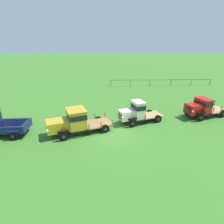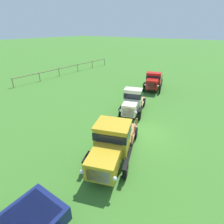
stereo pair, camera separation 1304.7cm
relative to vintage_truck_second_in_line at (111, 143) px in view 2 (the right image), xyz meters
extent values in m
plane|color=#3D7528|center=(3.45, -0.05, -1.15)|extent=(240.00, 240.00, 0.00)
cylinder|color=#997F60|center=(3.76, 17.68, -0.53)|extent=(0.12, 0.12, 1.23)
cylinder|color=#997F60|center=(7.34, 17.38, -0.53)|extent=(0.12, 0.12, 1.23)
cylinder|color=#997F60|center=(10.93, 17.68, -0.53)|extent=(0.12, 0.12, 1.23)
cylinder|color=#997F60|center=(14.81, 17.57, -0.53)|extent=(0.12, 0.12, 1.23)
cylinder|color=#997F60|center=(18.42, 17.44, -0.53)|extent=(0.12, 0.12, 1.23)
cylinder|color=#997F60|center=(21.95, 17.30, -0.53)|extent=(0.12, 0.12, 1.23)
cube|color=#997F60|center=(12.85, 17.56, -0.04)|extent=(18.39, 0.08, 0.10)
cylinder|color=black|center=(-4.79, 0.88, -0.76)|extent=(0.77, 0.16, 0.77)
cylinder|color=#2D2D2D|center=(-4.79, 0.97, -0.76)|extent=(0.27, 0.03, 0.27)
cube|color=black|center=(-5.15, -0.12, -0.02)|extent=(2.15, 1.59, 0.06)
cube|color=#141E51|center=(-4.79, 0.88, -0.33)|extent=(0.85, 0.21, 0.12)
cylinder|color=black|center=(-0.65, -1.31, -0.77)|extent=(0.78, 0.43, 0.77)
cylinder|color=#2D2D2D|center=(-0.61, -1.41, -0.77)|extent=(0.26, 0.12, 0.27)
cylinder|color=black|center=(-1.34, 0.57, -0.77)|extent=(0.78, 0.43, 0.77)
cylinder|color=#2D2D2D|center=(-1.38, 0.67, -0.77)|extent=(0.26, 0.12, 0.27)
cylinder|color=black|center=(2.71, -0.07, -0.77)|extent=(0.78, 0.43, 0.77)
cylinder|color=#2D2D2D|center=(2.75, -0.17, -0.77)|extent=(0.26, 0.12, 0.27)
cylinder|color=black|center=(2.02, 1.81, -0.77)|extent=(0.78, 0.43, 0.77)
cylinder|color=#2D2D2D|center=(1.98, 1.91, -0.77)|extent=(0.26, 0.12, 0.27)
cube|color=black|center=(0.52, 0.19, -0.69)|extent=(5.20, 2.81, 0.12)
cube|color=gold|center=(-1.25, -0.46, -0.17)|extent=(2.18, 1.94, 0.91)
cube|color=silver|center=(-2.07, -0.76, -0.22)|extent=(0.44, 1.06, 0.68)
sphere|color=silver|center=(-1.82, -1.47, -0.15)|extent=(0.20, 0.20, 0.20)
sphere|color=silver|center=(-2.34, -0.06, -0.15)|extent=(0.20, 0.20, 0.20)
cube|color=black|center=(-0.65, -1.31, -0.33)|extent=(0.90, 0.49, 0.12)
cube|color=black|center=(-1.34, 0.57, -0.33)|extent=(0.90, 0.49, 0.12)
cube|color=gold|center=(0.26, 0.10, 0.17)|extent=(1.94, 2.14, 1.59)
cube|color=black|center=(0.26, 0.10, 0.53)|extent=(2.00, 2.20, 0.45)
cube|color=gold|center=(0.26, 0.10, 1.00)|extent=(2.10, 2.27, 0.08)
cube|color=black|center=(0.73, -0.78, -0.71)|extent=(1.91, 0.82, 0.05)
cube|color=black|center=(0.06, 1.07, -0.71)|extent=(1.91, 0.82, 0.05)
cube|color=olive|center=(2.03, 0.75, -0.58)|extent=(2.91, 2.70, 0.10)
cube|color=olive|center=(1.37, -0.51, -0.28)|extent=(0.10, 0.10, 0.49)
cube|color=olive|center=(0.71, 1.27, -0.28)|extent=(0.10, 0.10, 0.49)
cube|color=olive|center=(2.36, -0.15, -0.28)|extent=(0.10, 0.10, 0.49)
cube|color=olive|center=(1.70, 1.64, -0.28)|extent=(0.10, 0.10, 0.49)
cube|color=olive|center=(3.36, 0.22, -0.28)|extent=(0.10, 0.10, 0.49)
cube|color=olive|center=(2.70, 2.01, -0.28)|extent=(0.10, 0.10, 0.49)
cylinder|color=black|center=(5.27, 0.94, -0.76)|extent=(0.81, 0.44, 0.79)
cylinder|color=#2D2D2D|center=(5.30, 0.84, -0.76)|extent=(0.27, 0.12, 0.28)
cylinder|color=black|center=(4.76, 2.43, -0.76)|extent=(0.81, 0.44, 0.79)
cylinder|color=#2D2D2D|center=(4.73, 2.53, -0.76)|extent=(0.27, 0.12, 0.28)
cylinder|color=black|center=(7.93, 1.84, -0.76)|extent=(0.81, 0.44, 0.79)
cylinder|color=#2D2D2D|center=(7.96, 1.74, -0.76)|extent=(0.27, 0.12, 0.28)
cylinder|color=black|center=(7.42, 3.33, -0.76)|extent=(0.81, 0.44, 0.79)
cylinder|color=#2D2D2D|center=(7.38, 3.43, -0.76)|extent=(0.27, 0.12, 0.28)
cube|color=black|center=(6.25, 2.10, -0.68)|extent=(4.19, 2.15, 0.12)
cube|color=beige|center=(4.81, 1.61, -0.16)|extent=(1.72, 1.50, 0.92)
cube|color=silver|center=(4.15, 1.39, -0.20)|extent=(0.33, 0.84, 0.69)
sphere|color=silver|center=(4.33, 0.83, -0.13)|extent=(0.20, 0.20, 0.20)
sphere|color=silver|center=(3.96, 1.95, -0.13)|extent=(0.20, 0.20, 0.20)
cube|color=black|center=(5.27, 0.94, -0.31)|extent=(0.92, 0.48, 0.12)
cube|color=black|center=(4.76, 2.43, -0.31)|extent=(0.92, 0.48, 0.12)
cube|color=beige|center=(5.92, 1.99, 0.19)|extent=(1.30, 1.60, 1.61)
cube|color=black|center=(5.92, 1.99, 0.55)|extent=(1.35, 1.64, 0.45)
cube|color=beige|center=(5.92, 1.99, 1.03)|extent=(1.41, 1.69, 0.08)
cube|color=black|center=(6.26, 1.29, -0.70)|extent=(1.25, 0.54, 0.05)
cube|color=black|center=(5.76, 2.75, -0.70)|extent=(1.25, 0.54, 0.05)
cube|color=tan|center=(7.37, 2.48, -0.57)|extent=(2.55, 2.21, 0.10)
cube|color=tan|center=(6.39, 2.15, -0.34)|extent=(0.56, 1.44, 0.44)
cylinder|color=black|center=(12.31, 1.99, -0.72)|extent=(0.87, 0.39, 0.87)
cylinder|color=#2D2D2D|center=(12.34, 1.91, -0.72)|extent=(0.30, 0.12, 0.30)
cylinder|color=black|center=(11.77, 3.73, -0.72)|extent=(0.87, 0.39, 0.87)
cylinder|color=#2D2D2D|center=(11.74, 3.81, -0.72)|extent=(0.30, 0.12, 0.30)
cylinder|color=black|center=(15.20, 2.88, -0.72)|extent=(0.87, 0.39, 0.87)
cylinder|color=#2D2D2D|center=(15.23, 2.80, -0.72)|extent=(0.30, 0.12, 0.30)
cylinder|color=black|center=(14.66, 4.62, -0.72)|extent=(0.87, 0.39, 0.87)
cylinder|color=#2D2D2D|center=(14.64, 4.71, -0.72)|extent=(0.30, 0.12, 0.30)
cube|color=black|center=(13.44, 3.29, -0.63)|extent=(4.48, 2.26, 0.12)
cube|color=red|center=(11.84, 2.80, -0.08)|extent=(1.72, 1.64, 0.99)
cube|color=silver|center=(11.20, 2.60, -0.13)|extent=(0.35, 0.98, 0.74)
sphere|color=silver|center=(11.39, 1.94, -0.06)|extent=(0.20, 0.20, 0.20)
sphere|color=silver|center=(10.98, 3.25, -0.06)|extent=(0.20, 0.20, 0.20)
cube|color=black|center=(12.31, 1.99, -0.23)|extent=(1.02, 0.49, 0.12)
cube|color=black|center=(11.77, 3.73, -0.23)|extent=(1.02, 0.49, 0.12)
cube|color=red|center=(12.99, 3.15, 0.13)|extent=(1.43, 1.83, 1.41)
cube|color=black|center=(12.99, 3.15, 0.45)|extent=(1.48, 1.88, 0.39)
cube|color=red|center=(12.99, 3.15, 0.87)|extent=(1.55, 1.93, 0.08)
cube|color=black|center=(13.35, 2.33, -0.65)|extent=(1.38, 0.55, 0.05)
cube|color=black|center=(12.82, 4.04, -0.65)|extent=(1.38, 0.55, 0.05)
cube|color=tan|center=(14.59, 3.65, -0.52)|extent=(2.79, 2.44, 0.10)
cube|color=tan|center=(13.83, 2.51, -0.15)|extent=(0.10, 0.10, 0.65)
cube|color=tan|center=(13.32, 4.16, -0.15)|extent=(0.10, 0.10, 0.65)
cube|color=tan|center=(14.85, 2.82, -0.15)|extent=(0.10, 0.10, 0.65)
cube|color=tan|center=(14.34, 4.48, -0.15)|extent=(0.10, 0.10, 0.65)
cube|color=tan|center=(15.86, 3.14, -0.15)|extent=(0.10, 0.10, 0.65)
cube|color=tan|center=(15.35, 4.79, -0.15)|extent=(0.10, 0.10, 0.65)
camera|label=1|loc=(2.83, -13.78, 6.31)|focal=28.00mm
camera|label=2|loc=(-6.30, -4.49, 5.60)|focal=28.00mm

